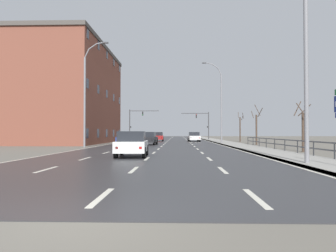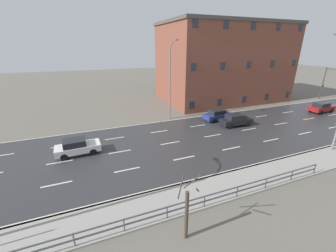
{
  "view_description": "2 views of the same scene",
  "coord_description": "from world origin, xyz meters",
  "px_view_note": "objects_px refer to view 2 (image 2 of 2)",
  "views": [
    {
      "loc": [
        1.75,
        -5.37,
        1.5
      ],
      "look_at": [
        -0.45,
        66.28,
        2.94
      ],
      "focal_mm": 34.56,
      "sensor_mm": 36.0,
      "label": 1
    },
    {
      "loc": [
        19.11,
        15.71,
        9.93
      ],
      "look_at": [
        0.0,
        23.36,
        2.04
      ],
      "focal_mm": 22.55,
      "sensor_mm": 36.0,
      "label": 2
    }
  ],
  "objects_px": {
    "street_lamp_left_bank": "(170,83)",
    "car_mid_centre": "(235,120)",
    "traffic_signal_left": "(330,79)",
    "car_far_right": "(77,147)",
    "car_near_left": "(218,115)",
    "car_distant": "(321,107)",
    "brick_building": "(223,63)"
  },
  "relations": [
    {
      "from": "street_lamp_left_bank",
      "to": "car_mid_centre",
      "type": "relative_size",
      "value": 2.53
    },
    {
      "from": "traffic_signal_left",
      "to": "car_mid_centre",
      "type": "bearing_deg",
      "value": -78.84
    },
    {
      "from": "traffic_signal_left",
      "to": "car_far_right",
      "type": "bearing_deg",
      "value": -82.69
    },
    {
      "from": "street_lamp_left_bank",
      "to": "car_mid_centre",
      "type": "bearing_deg",
      "value": 50.74
    },
    {
      "from": "car_near_left",
      "to": "traffic_signal_left",
      "type": "bearing_deg",
      "value": 93.57
    },
    {
      "from": "street_lamp_left_bank",
      "to": "car_near_left",
      "type": "relative_size",
      "value": 2.56
    },
    {
      "from": "traffic_signal_left",
      "to": "car_near_left",
      "type": "xyz_separation_m",
      "value": [
        2.33,
        -26.21,
        -3.26
      ]
    },
    {
      "from": "street_lamp_left_bank",
      "to": "car_mid_centre",
      "type": "height_order",
      "value": "street_lamp_left_bank"
    },
    {
      "from": "street_lamp_left_bank",
      "to": "car_distant",
      "type": "height_order",
      "value": "street_lamp_left_bank"
    },
    {
      "from": "car_mid_centre",
      "to": "car_near_left",
      "type": "bearing_deg",
      "value": -157.91
    },
    {
      "from": "street_lamp_left_bank",
      "to": "traffic_signal_left",
      "type": "xyz_separation_m",
      "value": [
        0.67,
        32.24,
        -1.14
      ]
    },
    {
      "from": "traffic_signal_left",
      "to": "car_distant",
      "type": "xyz_separation_m",
      "value": [
        5.12,
        -8.83,
        -3.26
      ]
    },
    {
      "from": "car_near_left",
      "to": "car_distant",
      "type": "distance_m",
      "value": 17.6
    },
    {
      "from": "car_mid_centre",
      "to": "car_near_left",
      "type": "height_order",
      "value": "same"
    },
    {
      "from": "brick_building",
      "to": "car_mid_centre",
      "type": "bearing_deg",
      "value": -27.46
    },
    {
      "from": "street_lamp_left_bank",
      "to": "car_far_right",
      "type": "xyz_separation_m",
      "value": [
        6.38,
        -12.29,
        -4.4
      ]
    },
    {
      "from": "car_distant",
      "to": "car_far_right",
      "type": "height_order",
      "value": "same"
    },
    {
      "from": "traffic_signal_left",
      "to": "car_far_right",
      "type": "xyz_separation_m",
      "value": [
        5.71,
        -44.53,
        -3.26
      ]
    },
    {
      "from": "traffic_signal_left",
      "to": "car_near_left",
      "type": "height_order",
      "value": "traffic_signal_left"
    },
    {
      "from": "car_mid_centre",
      "to": "traffic_signal_left",
      "type": "bearing_deg",
      "value": 104.4
    },
    {
      "from": "traffic_signal_left",
      "to": "car_far_right",
      "type": "height_order",
      "value": "traffic_signal_left"
    },
    {
      "from": "street_lamp_left_bank",
      "to": "car_distant",
      "type": "xyz_separation_m",
      "value": [
        5.8,
        23.4,
        -4.4
      ]
    },
    {
      "from": "street_lamp_left_bank",
      "to": "car_mid_centre",
      "type": "xyz_separation_m",
      "value": [
        5.66,
        6.93,
        -4.4
      ]
    },
    {
      "from": "traffic_signal_left",
      "to": "car_mid_centre",
      "type": "xyz_separation_m",
      "value": [
        4.99,
        -25.31,
        -3.26
      ]
    },
    {
      "from": "car_far_right",
      "to": "street_lamp_left_bank",
      "type": "bearing_deg",
      "value": 114.94
    },
    {
      "from": "brick_building",
      "to": "car_distant",
      "type": "bearing_deg",
      "value": 34.77
    },
    {
      "from": "street_lamp_left_bank",
      "to": "brick_building",
      "type": "height_order",
      "value": "brick_building"
    },
    {
      "from": "street_lamp_left_bank",
      "to": "car_far_right",
      "type": "bearing_deg",
      "value": -62.57
    },
    {
      "from": "car_far_right",
      "to": "traffic_signal_left",
      "type": "bearing_deg",
      "value": 94.82
    },
    {
      "from": "car_distant",
      "to": "car_near_left",
      "type": "bearing_deg",
      "value": -100.86
    },
    {
      "from": "car_far_right",
      "to": "brick_building",
      "type": "bearing_deg",
      "value": 115.95
    },
    {
      "from": "car_mid_centre",
      "to": "brick_building",
      "type": "bearing_deg",
      "value": 155.78
    }
  ]
}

